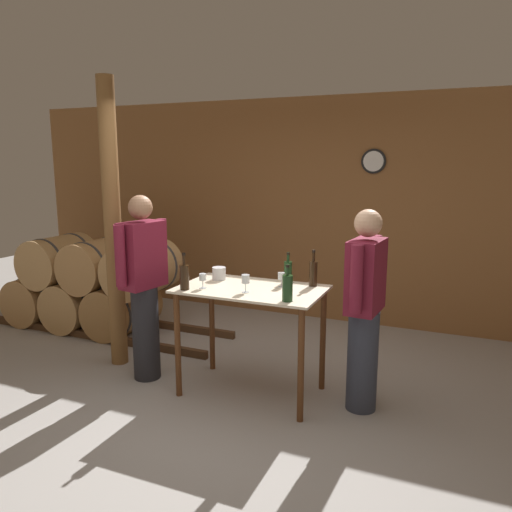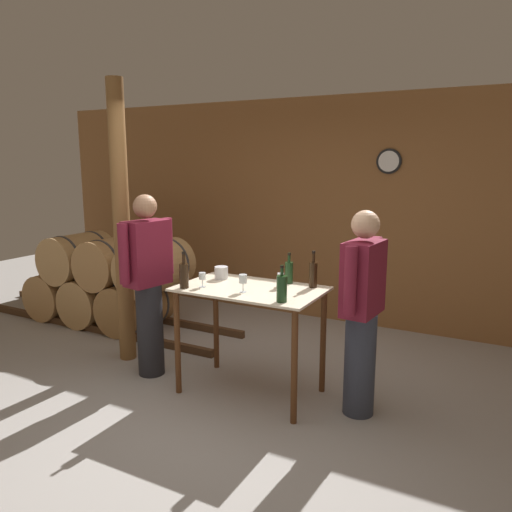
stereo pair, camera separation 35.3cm
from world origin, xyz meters
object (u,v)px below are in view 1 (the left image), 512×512
wine_glass_near_left (203,278)px  person_visitor_with_scarf (365,307)px  wine_bottle_far_left (184,276)px  ice_bucket (219,273)px  wine_bottle_center (287,287)px  wine_bottle_right (313,273)px  wine_glass_near_right (281,277)px  wooden_post (113,226)px  wine_bottle_left (288,271)px  wine_glass_near_center (246,280)px  person_host (144,284)px

wine_glass_near_left → person_visitor_with_scarf: person_visitor_with_scarf is taller
wine_bottle_far_left → ice_bucket: bearing=76.8°
wine_bottle_center → ice_bucket: size_ratio=2.35×
wine_bottle_far_left → wine_bottle_right: wine_bottle_right is taller
wine_bottle_center → wine_glass_near_right: wine_bottle_center is taller
wooden_post → wine_bottle_left: bearing=7.3°
wine_glass_near_left → person_visitor_with_scarf: (1.28, 0.25, -0.17)m
wine_bottle_far_left → wine_glass_near_right: wine_bottle_far_left is taller
wine_glass_near_left → wine_glass_near_center: size_ratio=0.85×
wine_glass_near_center → person_visitor_with_scarf: bearing=14.5°
ice_bucket → wine_bottle_left: bearing=13.1°
wine_glass_near_left → wine_glass_near_center: wine_glass_near_center is taller
ice_bucket → wine_glass_near_center: bearing=-37.6°
wine_bottle_far_left → wine_bottle_right: bearing=29.2°
wine_glass_near_right → person_host: person_host is taller
wine_bottle_center → ice_bucket: (-0.78, 0.41, -0.05)m
wine_bottle_left → wine_glass_near_right: 0.17m
wine_bottle_far_left → person_host: bearing=163.0°
wooden_post → wine_bottle_left: 1.71m
wooden_post → wine_glass_near_left: bearing=-12.7°
wine_bottle_left → wine_glass_near_left: 0.74m
wine_bottle_center → ice_bucket: 0.89m
wine_bottle_right → wine_glass_near_right: 0.27m
wine_glass_near_center → ice_bucket: bearing=142.4°
wooden_post → wine_bottle_right: (1.90, 0.18, -0.31)m
wine_glass_near_right → person_visitor_with_scarf: (0.70, -0.04, -0.17)m
wine_bottle_center → ice_bucket: wine_bottle_center is taller
wine_bottle_center → wine_bottle_right: wine_bottle_right is taller
wine_bottle_left → wine_glass_near_right: (0.00, -0.17, -0.01)m
wine_bottle_left → wine_glass_near_center: bearing=-114.3°
wine_bottle_far_left → person_visitor_with_scarf: size_ratio=0.19×
wine_bottle_far_left → wine_glass_near_center: bearing=12.9°
wine_glass_near_center → person_visitor_with_scarf: person_visitor_with_scarf is taller
person_visitor_with_scarf → wine_glass_near_left: bearing=-168.9°
wine_bottle_left → wine_glass_near_center: (-0.20, -0.44, 0.00)m
person_visitor_with_scarf → wine_bottle_right: bearing=159.9°
wooden_post → wine_glass_near_right: (1.67, 0.05, -0.34)m
person_host → wine_bottle_far_left: bearing=-17.0°
wine_bottle_far_left → wine_bottle_center: wine_bottle_far_left is taller
person_visitor_with_scarf → wine_glass_near_right: bearing=176.7°
ice_bucket → person_host: 0.68m
wine_glass_near_center → person_visitor_with_scarf: size_ratio=0.09×
wine_bottle_left → wine_glass_near_right: bearing=-89.4°
wooden_post → wine_glass_near_center: size_ratio=18.69×
wine_bottle_far_left → wine_bottle_right: (0.93, 0.52, 0.00)m
wooden_post → person_visitor_with_scarf: 2.42m
wine_bottle_left → wine_bottle_right: bearing=-8.9°
wine_bottle_center → wine_glass_near_left: size_ratio=2.27×
wine_bottle_left → wine_glass_near_left: bearing=-141.4°
wine_bottle_far_left → ice_bucket: wine_bottle_far_left is taller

